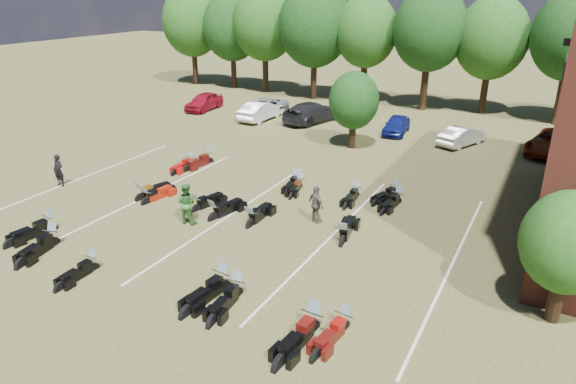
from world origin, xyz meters
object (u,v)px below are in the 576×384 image
Objects in this scene: person_grey at (316,205)px; motorcycle_0 at (50,231)px; person_black at (59,170)px; motorcycle_14 at (209,163)px; car_4 at (396,125)px; motorcycle_7 at (147,203)px; car_0 at (204,101)px; person_green at (186,203)px; motorcycle_3 at (222,290)px.

motorcycle_0 is (-9.77, -6.21, -0.87)m from person_grey.
person_black reaches higher than motorcycle_14.
motorcycle_7 is at bearing -116.10° from car_4.
person_green is at bearing -60.00° from car_0.
motorcycle_0 is at bearing -48.49° from person_black.
car_0 is at bearing 132.62° from motorcycle_3.
person_black is at bearing 142.25° from motorcycle_0.
car_0 is 16.68m from car_4.
car_0 is 22.59m from person_green.
motorcycle_3 is (0.73, -22.64, -0.64)m from car_4.
person_black is 0.75× the size of motorcycle_7.
person_green is at bearing 42.57° from motorcycle_0.
motorcycle_7 is (9.77, -17.74, -0.73)m from car_0.
motorcycle_14 is (-9.17, 4.47, -0.87)m from person_grey.
motorcycle_3 is 1.10× the size of motorcycle_7.
person_grey is 0.72× the size of motorcycle_14.
person_grey is at bearing -18.08° from motorcycle_14.
person_grey reaches higher than motorcycle_7.
person_grey is at bearing 89.90° from motorcycle_3.
car_4 is at bearing -3.69° from car_0.
motorcycle_0 is (8.18, -22.01, -0.73)m from car_0.
person_black reaches higher than motorcycle_7.
car_0 is 23.91m from person_grey.
person_green is (12.91, -18.54, 0.21)m from car_0.
motorcycle_14 is (-1.00, 6.41, 0.00)m from motorcycle_7.
person_green is 8.36m from motorcycle_14.
person_black is 0.71× the size of motorcycle_0.
person_grey is 10.24m from motorcycle_14.
motorcycle_7 is (5.69, 0.32, -0.85)m from person_black.
person_green is at bearing -106.48° from car_4.
car_4 is (16.67, 0.34, -0.08)m from car_0.
car_4 is 14.11m from motorcycle_14.
person_grey is (1.27, -16.15, 0.23)m from car_4.
motorcycle_7 is at bearing -21.75° from person_green.
car_0 is 28.30m from motorcycle_3.
person_green reaches higher than motorcycle_7.
person_green is 0.83× the size of motorcycle_7.
person_green reaches higher than motorcycle_3.
person_black is 8.84m from person_green.
person_grey is (5.03, 2.73, -0.07)m from person_green.
motorcycle_7 is at bearing -73.23° from motorcycle_14.
person_black is at bearing 166.98° from motorcycle_3.
motorcycle_3 is 8.89m from motorcycle_7.
person_grey is at bearing -158.99° from motorcycle_7.
car_4 is 22.67m from motorcycle_3.
motorcycle_0 is at bearing 62.46° from person_grey.
motorcycle_14 is (-4.14, 7.20, -0.94)m from person_green.
person_grey reaches higher than motorcycle_14.
person_green reaches higher than car_0.
motorcycle_14 is (8.77, -11.33, -0.73)m from car_0.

